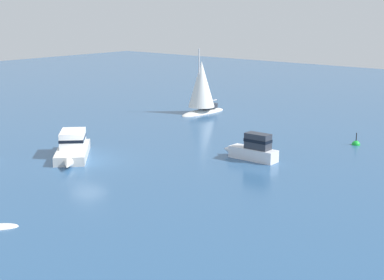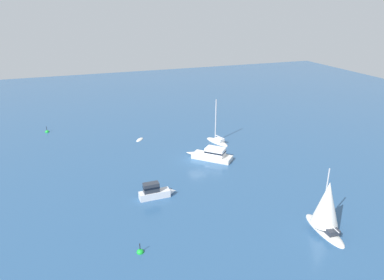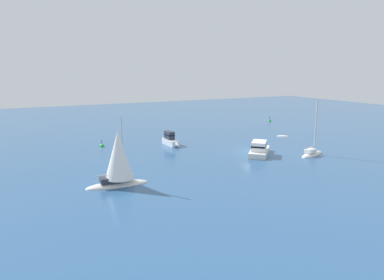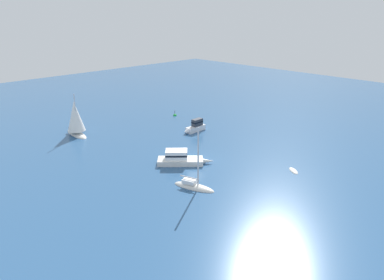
% 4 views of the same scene
% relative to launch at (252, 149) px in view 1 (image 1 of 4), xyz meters
% --- Properties ---
extents(ground_plane, '(160.00, 160.00, 0.00)m').
position_rel_launch_xyz_m(ground_plane, '(-9.06, -9.00, -0.85)').
color(ground_plane, '#2D5684').
extents(launch, '(4.87, 1.31, 2.16)m').
position_rel_launch_xyz_m(launch, '(0.00, 0.00, 0.00)').
color(launch, white).
rests_on(launch, ground).
extents(yacht_1, '(3.12, 6.63, 7.68)m').
position_rel_launch_xyz_m(yacht_1, '(-15.71, 12.93, 1.74)').
color(yacht_1, silver).
rests_on(yacht_1, ground).
extents(motor_cruiser, '(6.67, 6.49, 2.00)m').
position_rel_launch_xyz_m(motor_cruiser, '(-11.48, -8.52, -0.05)').
color(motor_cruiser, silver).
rests_on(motor_cruiser, ground).
extents(channel_buoy, '(0.73, 0.73, 1.43)m').
position_rel_launch_xyz_m(channel_buoy, '(4.09, 9.91, -0.84)').
color(channel_buoy, green).
rests_on(channel_buoy, ground).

